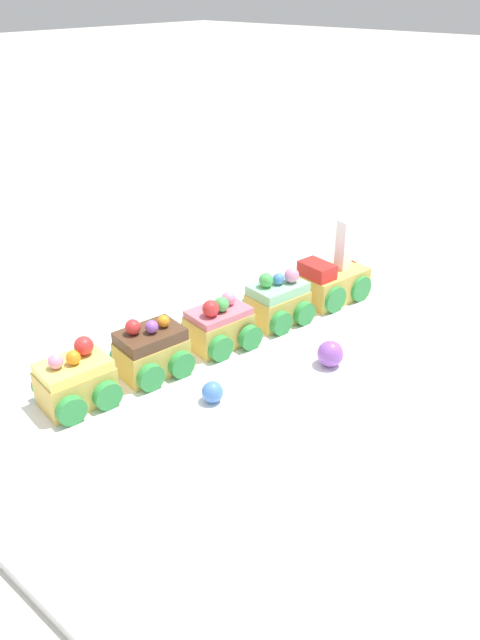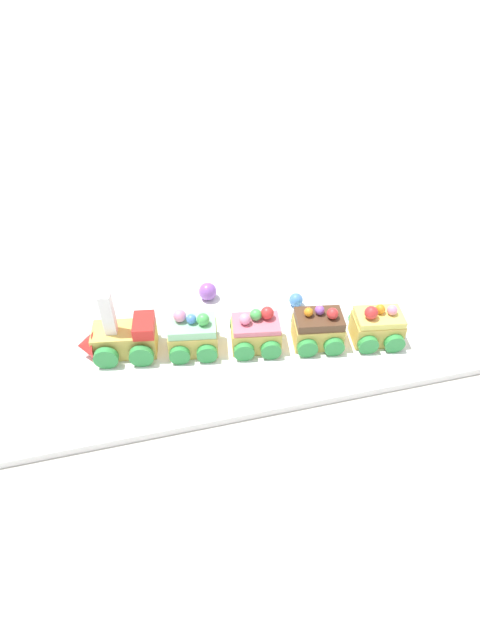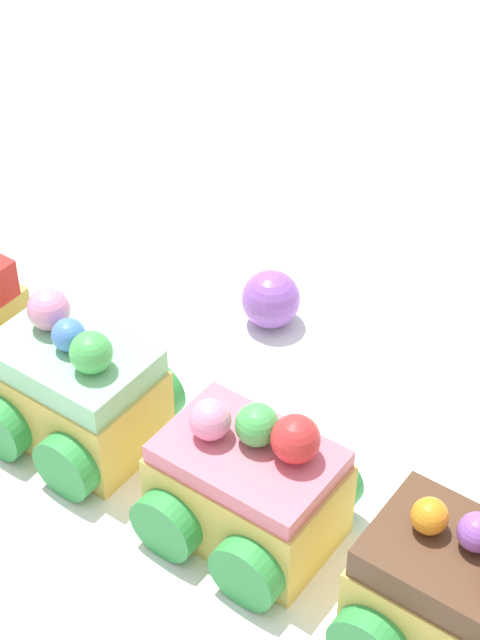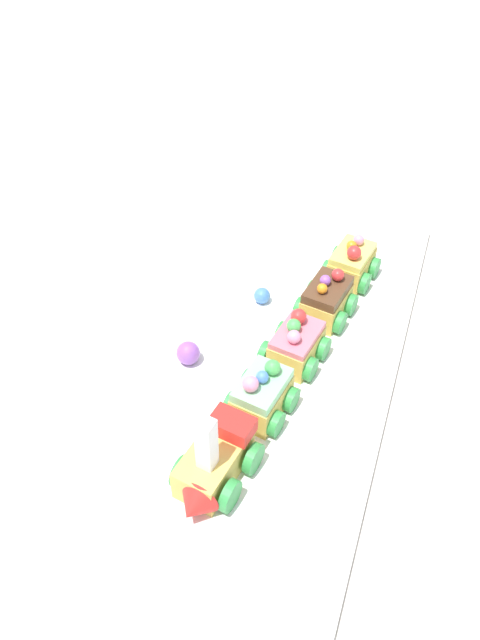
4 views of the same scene
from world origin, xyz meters
The scene contains 9 objects.
ground_plane centered at (0.00, 0.00, 0.00)m, with size 10.00×10.00×0.00m, color beige.
display_board centered at (0.00, 0.00, 0.01)m, with size 0.74×0.33×0.01m, color white.
cake_train_locomotive centered at (0.19, 0.00, 0.04)m, with size 0.12×0.08×0.11m.
cake_car_mint centered at (0.08, 0.02, 0.04)m, with size 0.08×0.08×0.07m.
cake_car_strawberry centered at (-0.02, 0.04, 0.04)m, with size 0.08×0.08×0.07m.
cake_car_chocolate centered at (-0.11, 0.05, 0.04)m, with size 0.08×0.08×0.07m.
cake_car_lemon centered at (-0.20, 0.07, 0.04)m, with size 0.08×0.08×0.07m.
gumball_blue centered at (-0.11, -0.04, 0.02)m, with size 0.02×0.02×0.02m, color #4C84E0.
gumball_purple centered at (0.03, -0.09, 0.03)m, with size 0.03×0.03×0.03m, color #9956C6.
Camera 1 is at (-0.49, -0.42, 0.41)m, focal length 35.00 mm.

